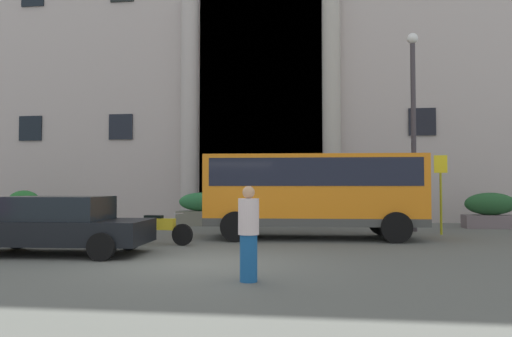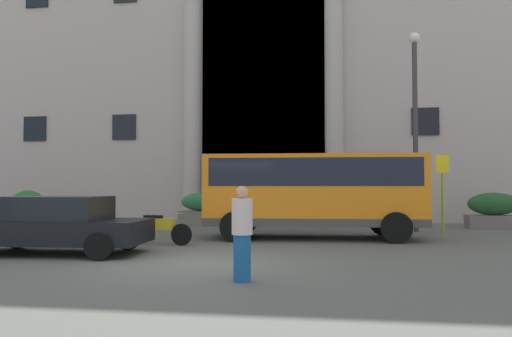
{
  "view_description": "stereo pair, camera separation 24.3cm",
  "coord_description": "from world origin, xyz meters",
  "px_view_note": "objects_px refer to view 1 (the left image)",
  "views": [
    {
      "loc": [
        2.63,
        -10.26,
        1.62
      ],
      "look_at": [
        0.57,
        5.25,
        2.2
      ],
      "focal_mm": 34.78,
      "sensor_mm": 36.0,
      "label": 1
    },
    {
      "loc": [
        2.87,
        -10.23,
        1.62
      ],
      "look_at": [
        0.57,
        5.25,
        2.2
      ],
      "focal_mm": 34.78,
      "sensor_mm": 36.0,
      "label": 2
    }
  ],
  "objects_px": {
    "white_taxi_kerbside": "(56,225)",
    "hedge_planter_far_east": "(278,209)",
    "hedge_planter_far_west": "(491,211)",
    "lamppost_plaza_centre": "(413,115)",
    "hedge_planter_entrance_right": "(201,210)",
    "bus_stop_sign": "(441,186)",
    "pedestrian_man_red_shirt": "(249,234)",
    "hedge_planter_east": "(24,207)",
    "orange_minibus": "(313,189)",
    "scooter_by_planter": "(158,228)"
  },
  "relations": [
    {
      "from": "hedge_planter_far_west",
      "to": "scooter_by_planter",
      "type": "distance_m",
      "value": 13.24
    },
    {
      "from": "orange_minibus",
      "to": "hedge_planter_entrance_right",
      "type": "xyz_separation_m",
      "value": [
        -4.77,
        4.63,
        -0.9
      ]
    },
    {
      "from": "hedge_planter_east",
      "to": "hedge_planter_entrance_right",
      "type": "distance_m",
      "value": 8.39
    },
    {
      "from": "hedge_planter_far_west",
      "to": "scooter_by_planter",
      "type": "relative_size",
      "value": 1.02
    },
    {
      "from": "hedge_planter_entrance_right",
      "to": "white_taxi_kerbside",
      "type": "xyz_separation_m",
      "value": [
        -1.31,
        -9.17,
        0.04
      ]
    },
    {
      "from": "hedge_planter_far_west",
      "to": "pedestrian_man_red_shirt",
      "type": "bearing_deg",
      "value": -122.81
    },
    {
      "from": "orange_minibus",
      "to": "scooter_by_planter",
      "type": "distance_m",
      "value": 5.0
    },
    {
      "from": "bus_stop_sign",
      "to": "hedge_planter_far_west",
      "type": "bearing_deg",
      "value": 49.55
    },
    {
      "from": "hedge_planter_far_west",
      "to": "bus_stop_sign",
      "type": "bearing_deg",
      "value": -130.45
    },
    {
      "from": "hedge_planter_far_west",
      "to": "scooter_by_planter",
      "type": "bearing_deg",
      "value": -147.5
    },
    {
      "from": "white_taxi_kerbside",
      "to": "pedestrian_man_red_shirt",
      "type": "bearing_deg",
      "value": -32.1
    },
    {
      "from": "hedge_planter_far_west",
      "to": "lamppost_plaza_centre",
      "type": "relative_size",
      "value": 0.28
    },
    {
      "from": "pedestrian_man_red_shirt",
      "to": "hedge_planter_east",
      "type": "bearing_deg",
      "value": -37.55
    },
    {
      "from": "orange_minibus",
      "to": "scooter_by_planter",
      "type": "bearing_deg",
      "value": -155.38
    },
    {
      "from": "orange_minibus",
      "to": "white_taxi_kerbside",
      "type": "distance_m",
      "value": 7.64
    },
    {
      "from": "white_taxi_kerbside",
      "to": "pedestrian_man_red_shirt",
      "type": "relative_size",
      "value": 2.75
    },
    {
      "from": "hedge_planter_east",
      "to": "lamppost_plaza_centre",
      "type": "xyz_separation_m",
      "value": [
        16.76,
        -2.21,
        3.56
      ]
    },
    {
      "from": "hedge_planter_entrance_right",
      "to": "hedge_planter_far_east",
      "type": "height_order",
      "value": "hedge_planter_far_east"
    },
    {
      "from": "bus_stop_sign",
      "to": "hedge_planter_far_east",
      "type": "distance_m",
      "value": 6.84
    },
    {
      "from": "hedge_planter_entrance_right",
      "to": "hedge_planter_far_west",
      "type": "bearing_deg",
      "value": 0.99
    },
    {
      "from": "hedge_planter_far_east",
      "to": "scooter_by_planter",
      "type": "distance_m",
      "value": 8.0
    },
    {
      "from": "pedestrian_man_red_shirt",
      "to": "hedge_planter_far_west",
      "type": "bearing_deg",
      "value": -114.63
    },
    {
      "from": "bus_stop_sign",
      "to": "hedge_planter_far_east",
      "type": "height_order",
      "value": "bus_stop_sign"
    },
    {
      "from": "hedge_planter_far_east",
      "to": "pedestrian_man_red_shirt",
      "type": "bearing_deg",
      "value": -87.36
    },
    {
      "from": "scooter_by_planter",
      "to": "hedge_planter_far_east",
      "type": "bearing_deg",
      "value": 79.69
    },
    {
      "from": "hedge_planter_entrance_right",
      "to": "hedge_planter_far_east",
      "type": "relative_size",
      "value": 1.27
    },
    {
      "from": "hedge_planter_entrance_right",
      "to": "white_taxi_kerbside",
      "type": "bearing_deg",
      "value": -98.15
    },
    {
      "from": "hedge_planter_east",
      "to": "hedge_planter_far_east",
      "type": "height_order",
      "value": "hedge_planter_east"
    },
    {
      "from": "bus_stop_sign",
      "to": "hedge_planter_entrance_right",
      "type": "bearing_deg",
      "value": 162.8
    },
    {
      "from": "bus_stop_sign",
      "to": "hedge_planter_far_east",
      "type": "xyz_separation_m",
      "value": [
        -5.86,
        3.4,
        -0.99
      ]
    },
    {
      "from": "white_taxi_kerbside",
      "to": "hedge_planter_far_east",
      "type": "bearing_deg",
      "value": 61.78
    },
    {
      "from": "orange_minibus",
      "to": "bus_stop_sign",
      "type": "xyz_separation_m",
      "value": [
        4.29,
        1.82,
        0.1
      ]
    },
    {
      "from": "orange_minibus",
      "to": "white_taxi_kerbside",
      "type": "relative_size",
      "value": 1.51
    },
    {
      "from": "white_taxi_kerbside",
      "to": "lamppost_plaza_centre",
      "type": "height_order",
      "value": "lamppost_plaza_centre"
    },
    {
      "from": "hedge_planter_east",
      "to": "hedge_planter_far_east",
      "type": "xyz_separation_m",
      "value": [
        11.58,
        0.08,
        -0.03
      ]
    },
    {
      "from": "pedestrian_man_red_shirt",
      "to": "lamppost_plaza_centre",
      "type": "relative_size",
      "value": 0.22
    },
    {
      "from": "hedge_planter_far_west",
      "to": "lamppost_plaza_centre",
      "type": "bearing_deg",
      "value": -149.7
    },
    {
      "from": "hedge_planter_entrance_right",
      "to": "hedge_planter_far_west",
      "type": "distance_m",
      "value": 11.62
    },
    {
      "from": "hedge_planter_far_east",
      "to": "lamppost_plaza_centre",
      "type": "bearing_deg",
      "value": -23.84
    },
    {
      "from": "orange_minibus",
      "to": "lamppost_plaza_centre",
      "type": "distance_m",
      "value": 5.38
    },
    {
      "from": "bus_stop_sign",
      "to": "hedge_planter_far_west",
      "type": "height_order",
      "value": "bus_stop_sign"
    },
    {
      "from": "orange_minibus",
      "to": "bus_stop_sign",
      "type": "height_order",
      "value": "bus_stop_sign"
    },
    {
      "from": "bus_stop_sign",
      "to": "pedestrian_man_red_shirt",
      "type": "distance_m",
      "value": 10.6
    },
    {
      "from": "hedge_planter_entrance_right",
      "to": "pedestrian_man_red_shirt",
      "type": "relative_size",
      "value": 1.22
    },
    {
      "from": "hedge_planter_entrance_right",
      "to": "pedestrian_man_red_shirt",
      "type": "bearing_deg",
      "value": -72.44
    },
    {
      "from": "hedge_planter_entrance_right",
      "to": "hedge_planter_far_east",
      "type": "xyz_separation_m",
      "value": [
        3.2,
        0.6,
        0.01
      ]
    },
    {
      "from": "orange_minibus",
      "to": "hedge_planter_far_west",
      "type": "height_order",
      "value": "orange_minibus"
    },
    {
      "from": "hedge_planter_far_west",
      "to": "scooter_by_planter",
      "type": "xyz_separation_m",
      "value": [
        -11.16,
        -7.11,
        -0.22
      ]
    },
    {
      "from": "hedge_planter_entrance_right",
      "to": "hedge_planter_far_west",
      "type": "xyz_separation_m",
      "value": [
        11.62,
        0.2,
        0.01
      ]
    },
    {
      "from": "hedge_planter_entrance_right",
      "to": "hedge_planter_far_west",
      "type": "relative_size",
      "value": 0.98
    }
  ]
}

